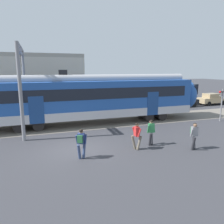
{
  "coord_description": "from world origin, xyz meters",
  "views": [
    {
      "loc": [
        -2.03,
        -12.56,
        4.77
      ],
      "look_at": [
        3.27,
        2.72,
        1.6
      ],
      "focal_mm": 35.0,
      "sensor_mm": 36.0,
      "label": 1
    }
  ],
  "objects_px": {
    "pedestrian_red": "(137,134)",
    "pedestrian_grey": "(194,134)",
    "pedestrian_navy": "(81,141)",
    "parked_car_black": "(182,101)",
    "pedestrian_green": "(151,131)",
    "crossing_signal": "(222,100)",
    "parked_car_tan": "(212,99)"
  },
  "relations": [
    {
      "from": "pedestrian_green",
      "to": "parked_car_black",
      "type": "bearing_deg",
      "value": 46.64
    },
    {
      "from": "parked_car_tan",
      "to": "crossing_signal",
      "type": "xyz_separation_m",
      "value": [
        -6.5,
        -8.03,
        1.23
      ]
    },
    {
      "from": "pedestrian_red",
      "to": "pedestrian_green",
      "type": "relative_size",
      "value": 1.0
    },
    {
      "from": "pedestrian_green",
      "to": "parked_car_black",
      "type": "height_order",
      "value": "pedestrian_green"
    },
    {
      "from": "pedestrian_green",
      "to": "crossing_signal",
      "type": "bearing_deg",
      "value": 21.66
    },
    {
      "from": "pedestrian_navy",
      "to": "crossing_signal",
      "type": "distance_m",
      "value": 14.73
    },
    {
      "from": "pedestrian_navy",
      "to": "parked_car_tan",
      "type": "height_order",
      "value": "pedestrian_navy"
    },
    {
      "from": "pedestrian_red",
      "to": "pedestrian_grey",
      "type": "height_order",
      "value": "same"
    },
    {
      "from": "pedestrian_grey",
      "to": "parked_car_black",
      "type": "relative_size",
      "value": 0.41
    },
    {
      "from": "parked_car_black",
      "to": "crossing_signal",
      "type": "bearing_deg",
      "value": -100.93
    },
    {
      "from": "pedestrian_red",
      "to": "pedestrian_grey",
      "type": "relative_size",
      "value": 1.0
    },
    {
      "from": "parked_car_tan",
      "to": "parked_car_black",
      "type": "bearing_deg",
      "value": -177.76
    },
    {
      "from": "pedestrian_red",
      "to": "pedestrian_green",
      "type": "bearing_deg",
      "value": 18.14
    },
    {
      "from": "pedestrian_green",
      "to": "parked_car_black",
      "type": "relative_size",
      "value": 0.41
    },
    {
      "from": "parked_car_black",
      "to": "pedestrian_green",
      "type": "bearing_deg",
      "value": -133.36
    },
    {
      "from": "pedestrian_red",
      "to": "pedestrian_grey",
      "type": "bearing_deg",
      "value": -18.99
    },
    {
      "from": "pedestrian_green",
      "to": "pedestrian_grey",
      "type": "xyz_separation_m",
      "value": [
        2.06,
        -1.51,
        0.03
      ]
    },
    {
      "from": "pedestrian_green",
      "to": "parked_car_tan",
      "type": "relative_size",
      "value": 0.41
    },
    {
      "from": "pedestrian_grey",
      "to": "crossing_signal",
      "type": "bearing_deg",
      "value": 35.52
    },
    {
      "from": "pedestrian_grey",
      "to": "crossing_signal",
      "type": "xyz_separation_m",
      "value": [
        7.35,
        5.25,
        1.02
      ]
    },
    {
      "from": "pedestrian_navy",
      "to": "pedestrian_red",
      "type": "distance_m",
      "value": 3.42
    },
    {
      "from": "pedestrian_red",
      "to": "parked_car_black",
      "type": "bearing_deg",
      "value": 44.62
    },
    {
      "from": "pedestrian_grey",
      "to": "pedestrian_green",
      "type": "bearing_deg",
      "value": 143.67
    },
    {
      "from": "pedestrian_navy",
      "to": "pedestrian_green",
      "type": "relative_size",
      "value": 1.0
    },
    {
      "from": "pedestrian_red",
      "to": "pedestrian_grey",
      "type": "xyz_separation_m",
      "value": [
        3.26,
        -1.12,
        0.03
      ]
    },
    {
      "from": "parked_car_black",
      "to": "crossing_signal",
      "type": "distance_m",
      "value": 8.07
    },
    {
      "from": "pedestrian_grey",
      "to": "parked_car_tan",
      "type": "distance_m",
      "value": 19.19
    },
    {
      "from": "pedestrian_green",
      "to": "pedestrian_grey",
      "type": "height_order",
      "value": "same"
    },
    {
      "from": "pedestrian_navy",
      "to": "parked_car_black",
      "type": "xyz_separation_m",
      "value": [
        15.53,
        12.25,
        -0.21
      ]
    },
    {
      "from": "pedestrian_red",
      "to": "parked_car_tan",
      "type": "height_order",
      "value": "pedestrian_red"
    },
    {
      "from": "pedestrian_navy",
      "to": "parked_car_tan",
      "type": "relative_size",
      "value": 0.41
    },
    {
      "from": "crossing_signal",
      "to": "parked_car_tan",
      "type": "bearing_deg",
      "value": 51.02
    }
  ]
}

